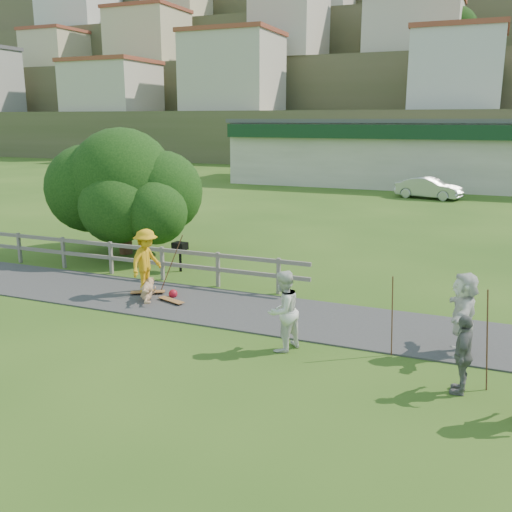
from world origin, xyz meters
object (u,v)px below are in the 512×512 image
(bbq, at_px, (180,257))
(spectator_b, at_px, (463,354))
(spectator_a, at_px, (283,311))
(car_silver, at_px, (429,188))
(spectator_d, at_px, (463,314))
(tree, at_px, (124,205))
(skater_rider, at_px, (146,264))
(skater_fallen, at_px, (149,289))

(bbq, bearing_deg, spectator_b, -23.39)
(spectator_a, bearing_deg, car_silver, -160.19)
(spectator_d, relative_size, tree, 0.30)
(skater_rider, relative_size, car_silver, 0.45)
(skater_fallen, relative_size, car_silver, 0.40)
(spectator_d, xyz_separation_m, tree, (-12.59, 5.36, 0.96))
(skater_fallen, xyz_separation_m, tree, (-4.00, 4.59, 1.60))
(car_silver, bearing_deg, skater_rider, -178.66)
(spectator_d, height_order, bbq, spectator_d)
(skater_rider, height_order, spectator_b, skater_rider)
(skater_rider, relative_size, spectator_b, 1.22)
(skater_rider, distance_m, tree, 5.78)
(spectator_d, height_order, tree, tree)
(skater_rider, relative_size, spectator_a, 1.03)
(skater_fallen, distance_m, spectator_d, 8.64)
(skater_fallen, bearing_deg, bbq, 75.03)
(skater_rider, bearing_deg, bbq, 13.93)
(car_silver, xyz_separation_m, bbq, (-5.81, -22.30, -0.18))
(bbq, bearing_deg, tree, 163.17)
(spectator_d, bearing_deg, skater_fallen, -100.63)
(skater_rider, bearing_deg, spectator_a, -110.20)
(spectator_a, distance_m, car_silver, 27.39)
(skater_fallen, height_order, spectator_a, spectator_a)
(skater_fallen, bearing_deg, tree, 103.24)
(skater_rider, height_order, car_silver, skater_rider)
(tree, bearing_deg, spectator_a, -36.79)
(skater_fallen, relative_size, tree, 0.27)
(spectator_d, distance_m, tree, 13.71)
(spectator_b, bearing_deg, skater_fallen, -104.54)
(spectator_d, bearing_deg, spectator_b, -2.23)
(spectator_d, height_order, car_silver, spectator_d)
(tree, relative_size, bbq, 6.27)
(bbq, bearing_deg, spectator_a, -34.51)
(skater_rider, xyz_separation_m, spectator_d, (8.82, -1.08, -0.00))
(spectator_a, xyz_separation_m, spectator_d, (3.74, 1.26, 0.02))
(skater_rider, bearing_deg, car_silver, -7.62)
(spectator_a, height_order, spectator_d, spectator_d)
(spectator_b, xyz_separation_m, car_silver, (-3.58, 28.03, -0.08))
(spectator_b, xyz_separation_m, tree, (-12.69, 7.26, 1.13))
(spectator_d, bearing_deg, tree, -118.54)
(tree, bearing_deg, skater_rider, -48.72)
(spectator_b, relative_size, car_silver, 0.37)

